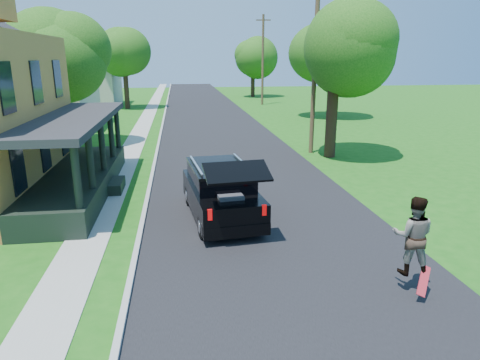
{
  "coord_description": "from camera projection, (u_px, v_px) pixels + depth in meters",
  "views": [
    {
      "loc": [
        -2.72,
        -11.41,
        5.31
      ],
      "look_at": [
        -0.65,
        3.0,
        1.13
      ],
      "focal_mm": 32.0,
      "sensor_mm": 36.0,
      "label": 1
    }
  ],
  "objects": [
    {
      "name": "skateboarder",
      "position": [
        413.0,
        236.0,
        9.8
      ],
      "size": [
        1.14,
        1.04,
        1.89
      ],
      "rotation": [
        0.0,
        0.0,
        2.71
      ],
      "color": "black",
      "rests_on": "ground"
    },
    {
      "name": "tree_left_mid",
      "position": [
        57.0,
        52.0,
        24.79
      ],
      "size": [
        5.47,
        5.29,
        8.43
      ],
      "rotation": [
        0.0,
        0.0,
        -0.03
      ],
      "color": "black",
      "rests_on": "ground"
    },
    {
      "name": "utility_pole_far",
      "position": [
        263.0,
        59.0,
        48.53
      ],
      "size": [
        1.64,
        0.33,
        9.92
      ],
      "rotation": [
        0.0,
        0.0,
        -0.13
      ],
      "color": "#473021",
      "rests_on": "ground"
    },
    {
      "name": "utility_pole_near",
      "position": [
        315.0,
        67.0,
        23.45
      ],
      "size": [
        1.52,
        0.53,
        9.31
      ],
      "rotation": [
        0.0,
        0.0,
        0.28
      ],
      "color": "#473021",
      "rests_on": "ground"
    },
    {
      "name": "neighbor_house_far",
      "position": [
        79.0,
        68.0,
        47.75
      ],
      "size": [
        12.78,
        12.78,
        8.3
      ],
      "color": "#B7B4A2",
      "rests_on": "ground"
    },
    {
      "name": "neighbor_house_mid",
      "position": [
        34.0,
        73.0,
        32.53
      ],
      "size": [
        12.78,
        12.78,
        8.3
      ],
      "color": "#B7B4A2",
      "rests_on": "ground"
    },
    {
      "name": "curb",
      "position": [
        161.0,
        133.0,
        31.17
      ],
      "size": [
        0.15,
        120.0,
        0.12
      ],
      "primitive_type": "cube",
      "color": "#A5A5A0",
      "rests_on": "ground"
    },
    {
      "name": "tree_right_near",
      "position": [
        335.0,
        47.0,
        22.21
      ],
      "size": [
        6.28,
        6.44,
        8.68
      ],
      "rotation": [
        0.0,
        0.0,
        -0.26
      ],
      "color": "black",
      "rests_on": "ground"
    },
    {
      "name": "ground",
      "position": [
        276.0,
        243.0,
        12.69
      ],
      "size": [
        140.0,
        140.0,
        0.0
      ],
      "primitive_type": "plane",
      "color": "#195911",
      "rests_on": "ground"
    },
    {
      "name": "tree_left_far",
      "position": [
        124.0,
        53.0,
        44.53
      ],
      "size": [
        6.88,
        7.0,
        8.74
      ],
      "rotation": [
        0.0,
        0.0,
        -0.37
      ],
      "color": "black",
      "rests_on": "ground"
    },
    {
      "name": "tree_right_far",
      "position": [
        253.0,
        57.0,
        58.6
      ],
      "size": [
        5.27,
        5.13,
        8.23
      ],
      "rotation": [
        0.0,
        0.0,
        -0.01
      ],
      "color": "black",
      "rests_on": "ground"
    },
    {
      "name": "tree_right_mid",
      "position": [
        334.0,
        46.0,
        37.3
      ],
      "size": [
        6.83,
        6.53,
        9.34
      ],
      "rotation": [
        0.0,
        0.0,
        0.22
      ],
      "color": "black",
      "rests_on": "ground"
    },
    {
      "name": "black_suv",
      "position": [
        221.0,
        192.0,
        14.48
      ],
      "size": [
        2.48,
        5.38,
        2.43
      ],
      "rotation": [
        0.0,
        0.0,
        0.1
      ],
      "color": "black",
      "rests_on": "ground"
    },
    {
      "name": "sidewalk",
      "position": [
        139.0,
        134.0,
        30.96
      ],
      "size": [
        1.3,
        120.0,
        0.03
      ],
      "primitive_type": "cube",
      "color": "#989890",
      "rests_on": "ground"
    },
    {
      "name": "skateboard",
      "position": [
        423.0,
        282.0,
        9.66
      ],
      "size": [
        0.52,
        0.52,
        0.56
      ],
      "rotation": [
        0.0,
        0.0,
        -0.35
      ],
      "color": "maroon",
      "rests_on": "ground"
    },
    {
      "name": "street",
      "position": [
        216.0,
        132.0,
        31.72
      ],
      "size": [
        8.0,
        120.0,
        0.02
      ],
      "primitive_type": "cube",
      "color": "black",
      "rests_on": "ground"
    },
    {
      "name": "front_walk",
      "position": [
        11.0,
        195.0,
        17.1
      ],
      "size": [
        6.5,
        1.2,
        0.03
      ],
      "primitive_type": "cube",
      "color": "#989890",
      "rests_on": "ground"
    }
  ]
}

